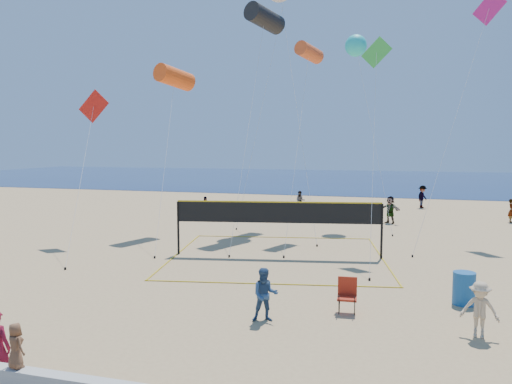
# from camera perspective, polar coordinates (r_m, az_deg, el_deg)

# --- Properties ---
(ground) EXTENTS (120.00, 120.00, 0.00)m
(ground) POSITION_cam_1_polar(r_m,az_deg,el_deg) (12.60, -7.59, -17.53)
(ground) COLOR tan
(ground) RESTS_ON ground
(ocean) EXTENTS (140.00, 50.00, 0.03)m
(ocean) POSITION_cam_1_polar(r_m,az_deg,el_deg) (72.93, 12.36, 1.42)
(ocean) COLOR #112051
(ocean) RESTS_ON ground
(toddler) EXTENTS (0.51, 0.42, 0.89)m
(toddler) POSITION_cam_1_polar(r_m,az_deg,el_deg) (11.07, -25.78, -15.54)
(toddler) COLOR brown
(toddler) RESTS_ON seawall
(bystander_a) EXTENTS (0.87, 0.77, 1.50)m
(bystander_a) POSITION_cam_1_polar(r_m,az_deg,el_deg) (14.15, 1.04, -11.65)
(bystander_a) COLOR #2E4C74
(bystander_a) RESTS_ON ground
(bystander_b) EXTENTS (1.01, 0.69, 1.45)m
(bystander_b) POSITION_cam_1_polar(r_m,az_deg,el_deg) (14.24, 24.20, -12.15)
(bystander_b) COLOR tan
(bystander_b) RESTS_ON ground
(far_person_0) EXTENTS (0.94, 0.73, 1.49)m
(far_person_0) POSITION_cam_1_polar(r_m,az_deg,el_deg) (33.44, -5.83, -1.78)
(far_person_0) COLOR gray
(far_person_0) RESTS_ON ground
(far_person_1) EXTENTS (1.60, 1.30, 1.71)m
(far_person_1) POSITION_cam_1_polar(r_m,az_deg,el_deg) (32.42, 15.08, -1.96)
(far_person_1) COLOR gray
(far_person_1) RESTS_ON ground
(far_person_2) EXTENTS (0.38, 0.56, 1.50)m
(far_person_2) POSITION_cam_1_polar(r_m,az_deg,el_deg) (35.52, 27.15, -1.92)
(far_person_2) COLOR gray
(far_person_2) RESTS_ON ground
(far_person_3) EXTENTS (0.80, 0.67, 1.47)m
(far_person_3) POSITION_cam_1_polar(r_m,az_deg,el_deg) (37.53, 5.07, -1.01)
(far_person_3) COLOR gray
(far_person_3) RESTS_ON ground
(far_person_4) EXTENTS (1.12, 1.31, 1.76)m
(far_person_4) POSITION_cam_1_polar(r_m,az_deg,el_deg) (41.05, 18.49, -0.51)
(far_person_4) COLOR gray
(far_person_4) RESTS_ON ground
(camp_chair) EXTENTS (0.59, 0.72, 1.14)m
(camp_chair) POSITION_cam_1_polar(r_m,az_deg,el_deg) (15.11, 10.38, -11.29)
(camp_chair) COLOR #9C2311
(camp_chair) RESTS_ON ground
(trash_barrel) EXTENTS (0.81, 0.81, 1.01)m
(trash_barrel) POSITION_cam_1_polar(r_m,az_deg,el_deg) (16.88, 22.68, -10.12)
(trash_barrel) COLOR #16508F
(trash_barrel) RESTS_ON ground
(volleyball_net) EXTENTS (10.63, 10.51, 2.45)m
(volleyball_net) POSITION_cam_1_polar(r_m,az_deg,el_deg) (21.91, 2.53, -3.07)
(volleyball_net) COLOR black
(volleyball_net) RESTS_ON ground
(kite_0) EXTENTS (3.13, 8.34, 9.37)m
(kite_0) POSITION_cam_1_polar(r_m,az_deg,el_deg) (29.16, -9.28, 12.79)
(kite_0) COLOR #FA5215
(kite_0) RESTS_ON ground
(kite_1) EXTENTS (2.01, 9.37, 12.82)m
(kite_1) POSITION_cam_1_polar(r_m,az_deg,el_deg) (30.09, 1.01, 19.22)
(kite_1) COLOR black
(kite_1) RESTS_ON ground
(kite_2) EXTENTS (1.43, 7.65, 10.44)m
(kite_2) POSITION_cam_1_polar(r_m,az_deg,el_deg) (28.29, 6.09, 15.55)
(kite_2) COLOR #E05221
(kite_2) RESTS_ON ground
(kite_3) EXTENTS (3.42, 6.15, 7.72)m
(kite_3) POSITION_cam_1_polar(r_m,az_deg,el_deg) (26.74, -18.17, 8.61)
(kite_3) COLOR red
(kite_3) RESTS_ON ground
(kite_4) EXTENTS (1.40, 5.68, 9.77)m
(kite_4) POSITION_cam_1_polar(r_m,az_deg,el_deg) (23.51, 13.57, 13.75)
(kite_4) COLOR green
(kite_4) RESTS_ON ground
(kite_5) EXTENTS (4.53, 7.48, 13.02)m
(kite_5) POSITION_cam_1_polar(r_m,az_deg,el_deg) (30.12, 24.75, 17.40)
(kite_5) COLOR #C51D7C
(kite_5) RESTS_ON ground
(kite_7) EXTENTS (3.24, 4.84, 11.62)m
(kite_7) POSITION_cam_1_polar(r_m,az_deg,el_deg) (32.32, 11.34, 16.07)
(kite_7) COLOR #23CEC9
(kite_7) RESTS_ON ground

